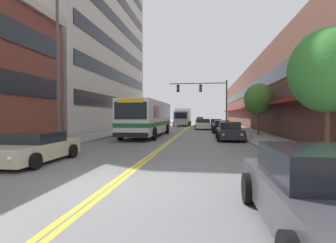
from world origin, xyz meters
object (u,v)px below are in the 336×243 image
object	(u,v)px
street_tree_right_near	(328,71)
street_tree_right_mid	(259,99)
car_red_moving_lead	(200,120)
street_lamp_left_near	(63,58)
car_black_parked_right_far	(222,127)
car_charcoal_parked_right_end	(230,132)
box_truck	(183,117)
fire_hydrant	(251,133)
city_bus	(148,117)
traffic_signal_mast	(206,94)
car_white_moving_second	(203,124)
car_champagne_parked_left_near	(33,148)
car_slate_blue_parked_left_mid	(151,125)
car_navy_parked_right_mid	(216,123)
car_dark_grey_parked_right_foreground	(320,196)

from	to	relation	value
street_tree_right_near	street_tree_right_mid	bearing A→B (deg)	91.25
car_red_moving_lead	street_lamp_left_near	world-z (taller)	street_lamp_left_near
car_black_parked_right_far	street_tree_right_near	size ratio (longest dim) A/B	0.91
street_lamp_left_near	street_tree_right_mid	distance (m)	16.56
car_charcoal_parked_right_end	box_truck	bearing A→B (deg)	102.56
car_charcoal_parked_right_end	street_tree_right_near	distance (m)	9.84
fire_hydrant	city_bus	bearing A→B (deg)	161.52
car_red_moving_lead	box_truck	distance (m)	20.53
box_truck	street_tree_right_near	bearing A→B (deg)	-75.61
traffic_signal_mast	car_red_moving_lead	bearing A→B (deg)	92.28
car_white_moving_second	car_champagne_parked_left_near	bearing A→B (deg)	-104.73
box_truck	traffic_signal_mast	distance (m)	13.92
city_bus	car_slate_blue_parked_left_mid	size ratio (longest dim) A/B	2.47
city_bus	car_navy_parked_right_mid	world-z (taller)	city_bus
car_champagne_parked_left_near	car_white_moving_second	bearing A→B (deg)	75.27
box_truck	car_charcoal_parked_right_end	bearing A→B (deg)	-77.44
car_navy_parked_right_mid	traffic_signal_mast	distance (m)	11.31
city_bus	car_champagne_parked_left_near	distance (m)	13.71
car_white_moving_second	car_charcoal_parked_right_end	bearing A→B (deg)	-82.08
street_tree_right_mid	fire_hydrant	bearing A→B (deg)	-109.14
car_navy_parked_right_mid	box_truck	size ratio (longest dim) A/B	0.66
box_truck	street_tree_right_near	world-z (taller)	street_tree_right_near
fire_hydrant	street_tree_right_mid	bearing A→B (deg)	70.86
car_black_parked_right_far	car_white_moving_second	distance (m)	6.80
car_slate_blue_parked_left_mid	car_navy_parked_right_mid	world-z (taller)	car_slate_blue_parked_left_mid
city_bus	car_dark_grey_parked_right_foreground	world-z (taller)	city_bus
box_truck	car_slate_blue_parked_left_mid	bearing A→B (deg)	-102.65
car_red_moving_lead	car_black_parked_right_far	bearing A→B (deg)	-85.53
car_slate_blue_parked_left_mid	car_navy_parked_right_mid	bearing A→B (deg)	50.97
car_slate_blue_parked_left_mid	street_tree_right_near	world-z (taller)	street_tree_right_near
car_black_parked_right_far	box_truck	bearing A→B (deg)	107.90
car_slate_blue_parked_left_mid	car_dark_grey_parked_right_foreground	world-z (taller)	car_dark_grey_parked_right_foreground
car_red_moving_lead	street_tree_right_near	world-z (taller)	street_tree_right_near
car_white_moving_second	street_tree_right_near	xyz separation A→B (m)	(5.19, -23.56, 3.08)
car_dark_grey_parked_right_foreground	car_red_moving_lead	xyz separation A→B (m)	(-2.95, 62.17, 0.02)
box_truck	street_tree_right_near	xyz separation A→B (m)	(8.90, -34.67, 2.17)
car_white_moving_second	street_tree_right_mid	xyz separation A→B (m)	(4.91, -11.03, 2.66)
city_bus	car_black_parked_right_far	xyz separation A→B (m)	(6.88, 5.43, -1.12)
car_dark_grey_parked_right_foreground	car_charcoal_parked_right_end	distance (m)	15.98
street_tree_right_near	street_tree_right_mid	size ratio (longest dim) A/B	1.16
car_red_moving_lead	traffic_signal_mast	bearing A→B (deg)	-87.72
car_slate_blue_parked_left_mid	fire_hydrant	xyz separation A→B (m)	(10.29, -12.64, -0.10)
car_dark_grey_parked_right_foreground	street_tree_right_near	size ratio (longest dim) A/B	0.89
car_navy_parked_right_mid	box_truck	distance (m)	6.33
car_champagne_parked_left_near	car_charcoal_parked_right_end	world-z (taller)	car_charcoal_parked_right_end
car_champagne_parked_left_near	car_navy_parked_right_mid	xyz separation A→B (m)	(8.72, 34.07, 0.03)
city_bus	car_navy_parked_right_mid	xyz separation A→B (m)	(6.93, 20.53, -1.16)
car_charcoal_parked_right_end	car_red_moving_lead	world-z (taller)	car_red_moving_lead
car_black_parked_right_far	street_lamp_left_near	world-z (taller)	street_lamp_left_near
car_champagne_parked_left_near	car_white_moving_second	xyz separation A→B (m)	(6.70, 25.47, 0.09)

